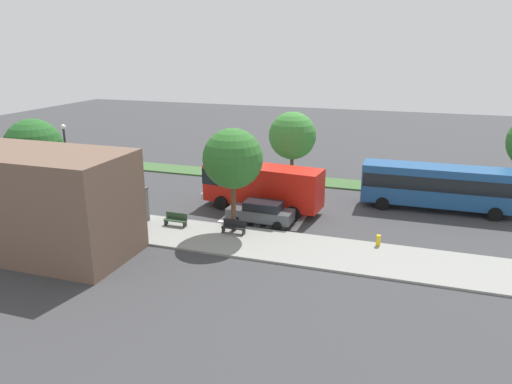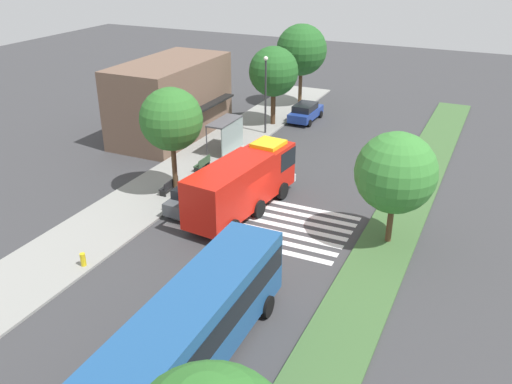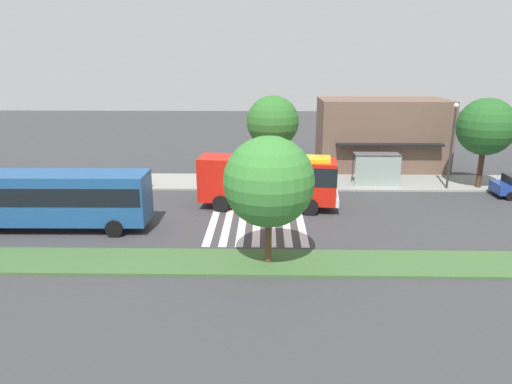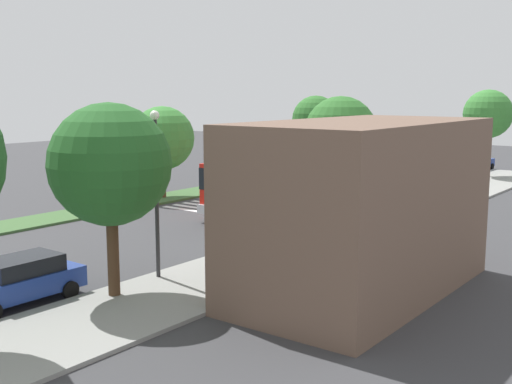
% 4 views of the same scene
% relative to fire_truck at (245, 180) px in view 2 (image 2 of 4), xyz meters
% --- Properties ---
extents(ground_plane, '(120.00, 120.00, 0.00)m').
position_rel_fire_truck_xyz_m(ground_plane, '(-0.48, -1.67, -1.99)').
color(ground_plane, '#38383A').
extents(sidewalk, '(60.00, 4.82, 0.14)m').
position_rel_fire_truck_xyz_m(sidewalk, '(-0.48, 6.50, -1.92)').
color(sidewalk, gray).
rests_on(sidewalk, ground_plane).
extents(median_strip, '(60.00, 3.00, 0.14)m').
position_rel_fire_truck_xyz_m(median_strip, '(-0.48, -8.92, -1.92)').
color(median_strip, '#3D6033').
rests_on(median_strip, ground_plane).
extents(crosswalk, '(5.85, 10.36, 0.01)m').
position_rel_fire_truck_xyz_m(crosswalk, '(-0.94, -1.67, -1.99)').
color(crosswalk, silver).
rests_on(crosswalk, ground_plane).
extents(fire_truck, '(9.47, 3.46, 3.57)m').
position_rel_fire_truck_xyz_m(fire_truck, '(0.00, 0.00, 0.00)').
color(fire_truck, red).
rests_on(fire_truck, ground_plane).
extents(parked_car_mid, '(4.69, 2.05, 1.67)m').
position_rel_fire_truck_xyz_m(parked_car_mid, '(-1.11, 2.89, -1.13)').
color(parked_car_mid, '#474C51').
rests_on(parked_car_mid, ground_plane).
extents(parked_car_east, '(4.52, 2.11, 1.63)m').
position_rel_fire_truck_xyz_m(parked_car_east, '(18.44, 2.89, -1.15)').
color(parked_car_east, navy).
rests_on(parked_car_east, ground_plane).
extents(transit_bus, '(11.29, 2.95, 3.41)m').
position_rel_fire_truck_xyz_m(transit_bus, '(-12.93, -4.25, 0.03)').
color(transit_bus, navy).
rests_on(transit_bus, ground_plane).
extents(bus_stop_shelter, '(3.50, 1.40, 2.46)m').
position_rel_fire_truck_xyz_m(bus_stop_shelter, '(8.26, 5.45, -0.11)').
color(bus_stop_shelter, '#4C4C51').
rests_on(bus_stop_shelter, sidewalk).
extents(bench_near_shelter, '(1.60, 0.50, 0.90)m').
position_rel_fire_truck_xyz_m(bench_near_shelter, '(4.26, 5.46, -1.40)').
color(bench_near_shelter, '#2D472D').
rests_on(bench_near_shelter, sidewalk).
extents(bench_west_of_shelter, '(1.60, 0.50, 0.90)m').
position_rel_fire_truck_xyz_m(bench_west_of_shelter, '(-0.06, 5.46, -1.40)').
color(bench_west_of_shelter, black).
rests_on(bench_west_of_shelter, sidewalk).
extents(street_lamp, '(0.36, 0.36, 6.47)m').
position_rel_fire_truck_xyz_m(street_lamp, '(13.51, 4.69, 1.94)').
color(street_lamp, '#2D2D30').
rests_on(street_lamp, sidewalk).
extents(storefront_building, '(11.10, 6.35, 6.28)m').
position_rel_fire_truck_xyz_m(storefront_building, '(9.93, 11.67, 1.14)').
color(storefront_building, brown).
rests_on(storefront_building, ground_plane).
extents(sidewalk_tree_west, '(3.94, 3.94, 6.96)m').
position_rel_fire_truck_xyz_m(sidewalk_tree_west, '(0.10, 5.09, 3.11)').
color(sidewalk_tree_west, '#513823').
rests_on(sidewalk_tree_west, sidewalk).
extents(sidewalk_tree_center, '(4.28, 4.28, 6.82)m').
position_rel_fire_truck_xyz_m(sidewalk_tree_center, '(16.07, 5.09, 2.80)').
color(sidewalk_tree_center, '#47301E').
rests_on(sidewalk_tree_center, sidewalk).
extents(sidewalk_tree_east, '(4.83, 4.83, 7.79)m').
position_rel_fire_truck_xyz_m(sidewalk_tree_east, '(22.75, 5.09, 3.51)').
color(sidewalk_tree_east, '#513823').
rests_on(sidewalk_tree_east, sidewalk).
extents(median_tree_west, '(4.33, 4.33, 6.24)m').
position_rel_fire_truck_xyz_m(median_tree_west, '(-0.27, -8.92, 2.21)').
color(median_tree_west, '#513823').
rests_on(median_tree_west, median_strip).
extents(fire_hydrant, '(0.28, 0.28, 0.70)m').
position_rel_fire_truck_xyz_m(fire_hydrant, '(-9.37, 4.59, -1.50)').
color(fire_hydrant, gold).
rests_on(fire_hydrant, sidewalk).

